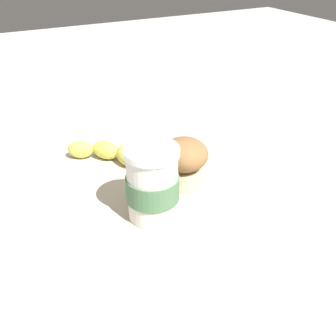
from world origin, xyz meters
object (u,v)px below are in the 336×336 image
(banana, at_px, (114,155))
(sugar_packet, at_px, (135,257))
(coffee_cup, at_px, (152,184))
(muffin, at_px, (183,159))

(banana, bearing_deg, sugar_packet, 165.03)
(coffee_cup, relative_size, muffin, 1.34)
(coffee_cup, height_order, banana, coffee_cup)
(coffee_cup, xyz_separation_m, sugar_packet, (-0.08, 0.07, -0.06))
(banana, bearing_deg, muffin, -147.11)
(coffee_cup, xyz_separation_m, muffin, (0.06, -0.09, -0.01))
(muffin, xyz_separation_m, sugar_packet, (-0.14, 0.16, -0.05))
(sugar_packet, bearing_deg, coffee_cup, -40.46)
(coffee_cup, height_order, muffin, coffee_cup)
(coffee_cup, bearing_deg, sugar_packet, 139.54)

